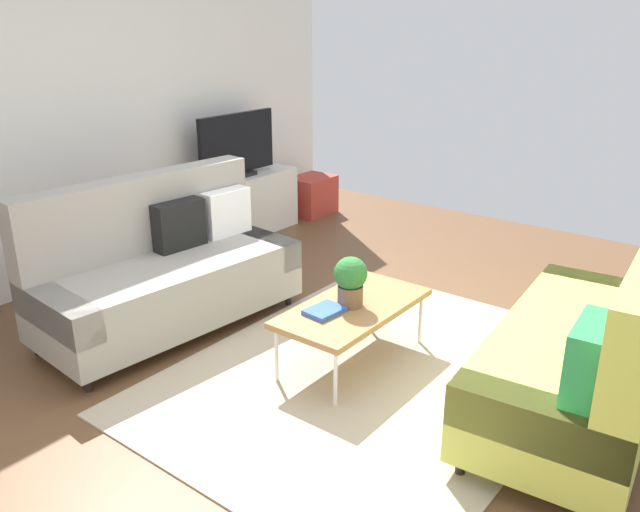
{
  "coord_description": "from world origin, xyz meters",
  "views": [
    {
      "loc": [
        -3.0,
        -2.18,
        2.19
      ],
      "look_at": [
        0.25,
        0.34,
        0.65
      ],
      "focal_mm": 36.26,
      "sensor_mm": 36.0,
      "label": 1
    }
  ],
  "objects_px": {
    "tv": "(237,146)",
    "table_book_0": "(325,311)",
    "couch_green": "(592,350)",
    "storage_trunk": "(312,195)",
    "bottle_0": "(224,173)",
    "vase_0": "(190,178)",
    "bottle_1": "(230,172)",
    "potted_plant": "(351,279)",
    "couch_beige": "(165,269)",
    "vase_1": "(202,173)",
    "coffee_table": "(353,309)",
    "tv_console": "(238,206)"
  },
  "relations": [
    {
      "from": "storage_trunk",
      "to": "couch_beige",
      "type": "bearing_deg",
      "value": -161.96
    },
    {
      "from": "couch_beige",
      "to": "potted_plant",
      "type": "xyz_separation_m",
      "value": [
        0.36,
        -1.41,
        0.16
      ]
    },
    {
      "from": "potted_plant",
      "to": "vase_1",
      "type": "xyz_separation_m",
      "value": [
        1.04,
        2.51,
        0.14
      ]
    },
    {
      "from": "coffee_table",
      "to": "storage_trunk",
      "type": "xyz_separation_m",
      "value": [
        2.55,
        2.37,
        -0.17
      ]
    },
    {
      "from": "potted_plant",
      "to": "vase_0",
      "type": "height_order",
      "value": "vase_0"
    },
    {
      "from": "bottle_0",
      "to": "potted_plant",
      "type": "bearing_deg",
      "value": -117.17
    },
    {
      "from": "vase_0",
      "to": "bottle_1",
      "type": "relative_size",
      "value": 1.14
    },
    {
      "from": "vase_1",
      "to": "bottle_1",
      "type": "distance_m",
      "value": 0.3
    },
    {
      "from": "couch_beige",
      "to": "couch_green",
      "type": "xyz_separation_m",
      "value": [
        0.67,
        -2.84,
        -0.01
      ]
    },
    {
      "from": "potted_plant",
      "to": "table_book_0",
      "type": "relative_size",
      "value": 1.38
    },
    {
      "from": "potted_plant",
      "to": "vase_0",
      "type": "bearing_deg",
      "value": 70.58
    },
    {
      "from": "tv_console",
      "to": "storage_trunk",
      "type": "height_order",
      "value": "tv_console"
    },
    {
      "from": "tv_console",
      "to": "bottle_0",
      "type": "relative_size",
      "value": 8.62
    },
    {
      "from": "vase_1",
      "to": "tv_console",
      "type": "bearing_deg",
      "value": -6.78
    },
    {
      "from": "tv",
      "to": "vase_0",
      "type": "height_order",
      "value": "tv"
    },
    {
      "from": "tv",
      "to": "table_book_0",
      "type": "distance_m",
      "value": 2.95
    },
    {
      "from": "couch_beige",
      "to": "vase_0",
      "type": "height_order",
      "value": "couch_beige"
    },
    {
      "from": "couch_beige",
      "to": "coffee_table",
      "type": "bearing_deg",
      "value": 109.74
    },
    {
      "from": "vase_0",
      "to": "bottle_0",
      "type": "relative_size",
      "value": 1.03
    },
    {
      "from": "couch_beige",
      "to": "coffee_table",
      "type": "distance_m",
      "value": 1.47
    },
    {
      "from": "couch_beige",
      "to": "tv",
      "type": "distance_m",
      "value": 2.16
    },
    {
      "from": "couch_green",
      "to": "table_book_0",
      "type": "relative_size",
      "value": 8.2
    },
    {
      "from": "coffee_table",
      "to": "tv_console",
      "type": "distance_m",
      "value": 2.87
    },
    {
      "from": "table_book_0",
      "to": "vase_0",
      "type": "distance_m",
      "value": 2.69
    },
    {
      "from": "potted_plant",
      "to": "bottle_0",
      "type": "distance_m",
      "value": 2.72
    },
    {
      "from": "couch_green",
      "to": "bottle_1",
      "type": "distance_m",
      "value": 4.0
    },
    {
      "from": "potted_plant",
      "to": "bottle_1",
      "type": "height_order",
      "value": "bottle_1"
    },
    {
      "from": "tv_console",
      "to": "vase_1",
      "type": "xyz_separation_m",
      "value": [
        -0.42,
        0.05,
        0.42
      ]
    },
    {
      "from": "couch_green",
      "to": "vase_1",
      "type": "bearing_deg",
      "value": 74.33
    },
    {
      "from": "tv_console",
      "to": "storage_trunk",
      "type": "distance_m",
      "value": 1.11
    },
    {
      "from": "couch_green",
      "to": "tv",
      "type": "bearing_deg",
      "value": 68.27
    },
    {
      "from": "coffee_table",
      "to": "tv",
      "type": "height_order",
      "value": "tv"
    },
    {
      "from": "tv_console",
      "to": "vase_1",
      "type": "relative_size",
      "value": 7.06
    },
    {
      "from": "bottle_1",
      "to": "vase_1",
      "type": "bearing_deg",
      "value": 162.67
    },
    {
      "from": "couch_green",
      "to": "tv",
      "type": "relative_size",
      "value": 1.97
    },
    {
      "from": "coffee_table",
      "to": "potted_plant",
      "type": "height_order",
      "value": "potted_plant"
    },
    {
      "from": "table_book_0",
      "to": "vase_1",
      "type": "bearing_deg",
      "value": 63.17
    },
    {
      "from": "tv",
      "to": "vase_1",
      "type": "height_order",
      "value": "tv"
    },
    {
      "from": "couch_green",
      "to": "coffee_table",
      "type": "relative_size",
      "value": 1.79
    },
    {
      "from": "tv_console",
      "to": "potted_plant",
      "type": "xyz_separation_m",
      "value": [
        -1.47,
        -2.46,
        0.28
      ]
    },
    {
      "from": "tv_console",
      "to": "couch_green",
      "type": "bearing_deg",
      "value": -106.54
    },
    {
      "from": "vase_1",
      "to": "table_book_0",
      "type": "bearing_deg",
      "value": -116.83
    },
    {
      "from": "tv",
      "to": "storage_trunk",
      "type": "distance_m",
      "value": 1.32
    },
    {
      "from": "storage_trunk",
      "to": "bottle_0",
      "type": "relative_size",
      "value": 3.2
    },
    {
      "from": "tv",
      "to": "storage_trunk",
      "type": "height_order",
      "value": "tv"
    },
    {
      "from": "coffee_table",
      "to": "tv",
      "type": "relative_size",
      "value": 1.1
    },
    {
      "from": "tv_console",
      "to": "coffee_table",
      "type": "bearing_deg",
      "value": -120.37
    },
    {
      "from": "tv",
      "to": "storage_trunk",
      "type": "xyz_separation_m",
      "value": [
        1.1,
        -0.08,
        -0.73
      ]
    },
    {
      "from": "vase_0",
      "to": "bottle_0",
      "type": "height_order",
      "value": "vase_0"
    },
    {
      "from": "couch_beige",
      "to": "potted_plant",
      "type": "height_order",
      "value": "couch_beige"
    }
  ]
}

